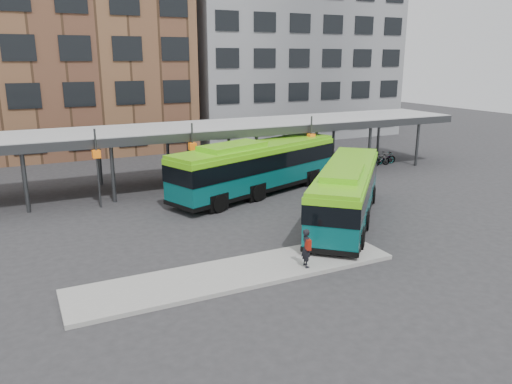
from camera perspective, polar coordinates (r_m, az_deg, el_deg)
name	(u,v)px	position (r m, az deg, el deg)	size (l,w,h in m)	color
ground	(311,234)	(26.12, 6.29, -4.76)	(120.00, 120.00, 0.00)	#28282B
boarding_island	(238,273)	(21.21, -2.11, -9.26)	(14.00, 3.00, 0.18)	gray
canopy	(217,128)	(36.40, -4.53, 7.28)	(40.00, 6.53, 4.80)	#999B9E
building_brick	(40,34)	(52.83, -23.46, 16.27)	(26.00, 14.00, 22.00)	brown
building_grey	(283,47)	(60.29, 3.14, 16.19)	(24.00, 14.00, 20.00)	slate
bus_front	(346,191)	(27.85, 10.27, 0.14)	(10.18, 10.79, 3.38)	#074F50
bus_rear	(256,166)	(33.06, 0.03, 2.99)	(13.36, 7.15, 3.64)	#074F50
pedestrian	(307,248)	(21.39, 5.80, -6.35)	(0.51, 0.69, 1.69)	black
bike_rack	(370,161)	(43.07, 12.89, 3.53)	(5.99, 1.66, 1.03)	slate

